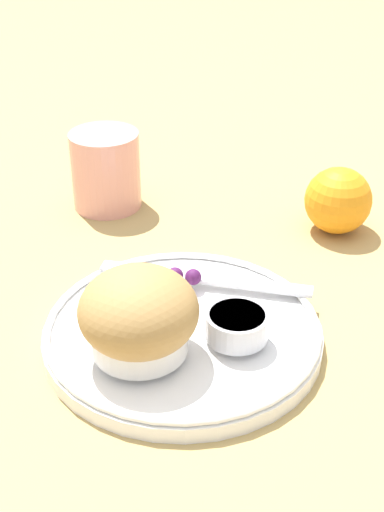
{
  "coord_description": "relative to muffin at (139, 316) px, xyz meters",
  "views": [
    {
      "loc": [
        0.11,
        -0.47,
        0.38
      ],
      "look_at": [
        0.02,
        0.05,
        0.06
      ],
      "focal_mm": 50.0,
      "sensor_mm": 36.0,
      "label": 1
    }
  ],
  "objects": [
    {
      "name": "butter_knife",
      "position": [
        0.04,
        0.11,
        -0.03
      ],
      "size": [
        0.2,
        0.03,
        0.0
      ],
      "rotation": [
        0.0,
        0.0,
        -0.06
      ],
      "color": "silver",
      "rests_on": "plate"
    },
    {
      "name": "berry_pair",
      "position": [
        0.02,
        0.1,
        -0.02
      ],
      "size": [
        0.03,
        0.02,
        0.02
      ],
      "color": "#4C194C",
      "rests_on": "plate"
    },
    {
      "name": "ground_plane",
      "position": [
        0.01,
        0.04,
        -0.05
      ],
      "size": [
        3.0,
        3.0,
        0.0
      ],
      "primitive_type": "plane",
      "color": "tan"
    },
    {
      "name": "cream_ramekin",
      "position": [
        0.07,
        0.03,
        -0.02
      ],
      "size": [
        0.05,
        0.05,
        0.02
      ],
      "color": "silver",
      "rests_on": "plate"
    },
    {
      "name": "plate",
      "position": [
        0.03,
        0.04,
        -0.04
      ],
      "size": [
        0.24,
        0.24,
        0.02
      ],
      "color": "white",
      "rests_on": "ground_plane"
    },
    {
      "name": "juice_glass",
      "position": [
        -0.1,
        0.28,
        -0.01
      ],
      "size": [
        0.08,
        0.08,
        0.09
      ],
      "color": "#E5998C",
      "rests_on": "ground_plane"
    },
    {
      "name": "orange_fruit",
      "position": [
        0.16,
        0.26,
        -0.02
      ],
      "size": [
        0.07,
        0.07,
        0.07
      ],
      "color": "orange",
      "rests_on": "ground_plane"
    },
    {
      "name": "muffin",
      "position": [
        0.0,
        0.0,
        0.0
      ],
      "size": [
        0.09,
        0.09,
        0.07
      ],
      "color": "silver",
      "rests_on": "plate"
    }
  ]
}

